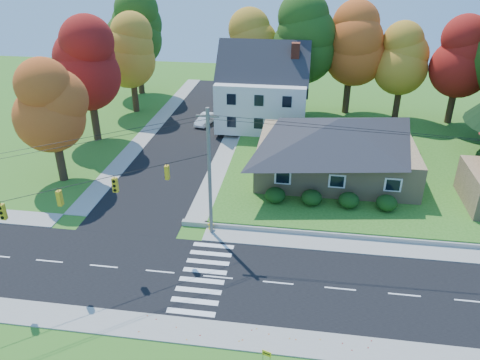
# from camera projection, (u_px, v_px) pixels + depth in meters

# --- Properties ---
(ground) EXTENTS (120.00, 120.00, 0.00)m
(ground) POSITION_uv_depth(u_px,v_px,m) (218.00, 277.00, 31.11)
(ground) COLOR #3D7923
(road_main) EXTENTS (90.00, 8.00, 0.02)m
(road_main) POSITION_uv_depth(u_px,v_px,m) (218.00, 277.00, 31.10)
(road_main) COLOR black
(road_main) RESTS_ON ground
(road_cross) EXTENTS (8.00, 44.00, 0.02)m
(road_cross) POSITION_uv_depth(u_px,v_px,m) (193.00, 131.00, 55.02)
(road_cross) COLOR black
(road_cross) RESTS_ON ground
(sidewalk_north) EXTENTS (90.00, 2.00, 0.08)m
(sidewalk_north) POSITION_uv_depth(u_px,v_px,m) (230.00, 235.00, 35.49)
(sidewalk_north) COLOR #9C9A90
(sidewalk_north) RESTS_ON ground
(sidewalk_south) EXTENTS (90.00, 2.00, 0.08)m
(sidewalk_south) POSITION_uv_depth(u_px,v_px,m) (202.00, 332.00, 26.69)
(sidewalk_south) COLOR #9C9A90
(sidewalk_south) RESTS_ON ground
(lawn) EXTENTS (30.00, 30.00, 0.50)m
(lawn) POSITION_uv_depth(u_px,v_px,m) (381.00, 157.00, 47.79)
(lawn) COLOR #3D7923
(lawn) RESTS_ON ground
(ranch_house) EXTENTS (14.60, 10.60, 5.40)m
(ranch_house) POSITION_uv_depth(u_px,v_px,m) (336.00, 146.00, 42.66)
(ranch_house) COLOR tan
(ranch_house) RESTS_ON lawn
(colonial_house) EXTENTS (10.40, 8.40, 9.60)m
(colonial_house) POSITION_uv_depth(u_px,v_px,m) (263.00, 91.00, 53.65)
(colonial_house) COLOR silver
(colonial_house) RESTS_ON lawn
(hedge_row) EXTENTS (10.70, 1.70, 1.27)m
(hedge_row) POSITION_uv_depth(u_px,v_px,m) (330.00, 199.00, 38.24)
(hedge_row) COLOR #163A10
(hedge_row) RESTS_ON lawn
(traffic_infrastructure) EXTENTS (38.10, 10.66, 10.00)m
(traffic_infrastructure) POSITION_uv_depth(u_px,v_px,m) (218.00, 200.00, 29.97)
(traffic_infrastructure) COLOR #666059
(traffic_infrastructure) RESTS_ON ground
(tree_lot_0) EXTENTS (6.72, 6.72, 12.51)m
(tree_lot_0) POSITION_uv_depth(u_px,v_px,m) (252.00, 47.00, 57.50)
(tree_lot_0) COLOR #3F2A19
(tree_lot_0) RESTS_ON lawn
(tree_lot_1) EXTENTS (7.84, 7.84, 14.60)m
(tree_lot_1) POSITION_uv_depth(u_px,v_px,m) (302.00, 39.00, 55.24)
(tree_lot_1) COLOR #3F2A19
(tree_lot_1) RESTS_ON lawn
(tree_lot_2) EXTENTS (7.28, 7.28, 13.56)m
(tree_lot_2) POSITION_uv_depth(u_px,v_px,m) (352.00, 44.00, 55.65)
(tree_lot_2) COLOR #3F2A19
(tree_lot_2) RESTS_ON lawn
(tree_lot_3) EXTENTS (6.16, 6.16, 11.47)m
(tree_lot_3) POSITION_uv_depth(u_px,v_px,m) (404.00, 59.00, 54.58)
(tree_lot_3) COLOR #3F2A19
(tree_lot_3) RESTS_ON lawn
(tree_lot_4) EXTENTS (6.72, 6.72, 12.51)m
(tree_lot_4) POSITION_uv_depth(u_px,v_px,m) (461.00, 57.00, 52.63)
(tree_lot_4) COLOR #3F2A19
(tree_lot_4) RESTS_ON lawn
(tree_west_0) EXTENTS (6.16, 6.16, 11.47)m
(tree_west_0) POSITION_uv_depth(u_px,v_px,m) (50.00, 106.00, 40.60)
(tree_west_0) COLOR #3F2A19
(tree_west_0) RESTS_ON ground
(tree_west_1) EXTENTS (7.28, 7.28, 13.56)m
(tree_west_1) POSITION_uv_depth(u_px,v_px,m) (87.00, 64.00, 48.94)
(tree_west_1) COLOR #3F2A19
(tree_west_1) RESTS_ON ground
(tree_west_2) EXTENTS (6.72, 6.72, 12.51)m
(tree_west_2) POSITION_uv_depth(u_px,v_px,m) (130.00, 51.00, 57.91)
(tree_west_2) COLOR #3F2A19
(tree_west_2) RESTS_ON ground
(tree_west_3) EXTENTS (7.84, 7.84, 14.60)m
(tree_west_3) POSITION_uv_depth(u_px,v_px,m) (136.00, 29.00, 64.61)
(tree_west_3) COLOR #3F2A19
(tree_west_3) RESTS_ON ground
(white_car) EXTENTS (2.22, 4.04, 1.26)m
(white_car) POSITION_uv_depth(u_px,v_px,m) (206.00, 119.00, 56.73)
(white_car) COLOR white
(white_car) RESTS_ON road_cross
(fire_hydrant) EXTENTS (0.46, 0.36, 0.82)m
(fire_hydrant) POSITION_uv_depth(u_px,v_px,m) (211.00, 225.00, 36.09)
(fire_hydrant) COLOR yellow
(fire_hydrant) RESTS_ON ground
(yard_sign) EXTENTS (0.50, 0.19, 0.65)m
(yard_sign) POSITION_uv_depth(u_px,v_px,m) (267.00, 354.00, 24.77)
(yard_sign) COLOR black
(yard_sign) RESTS_ON ground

